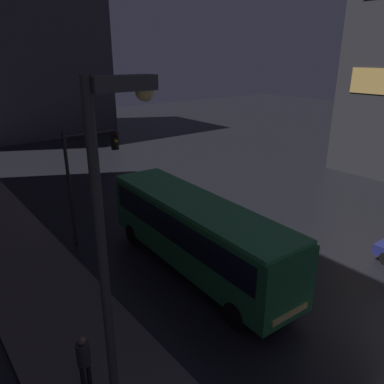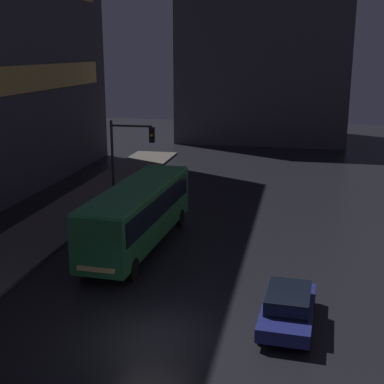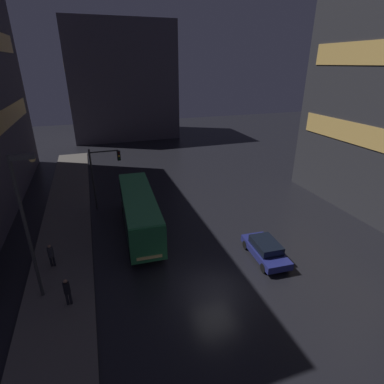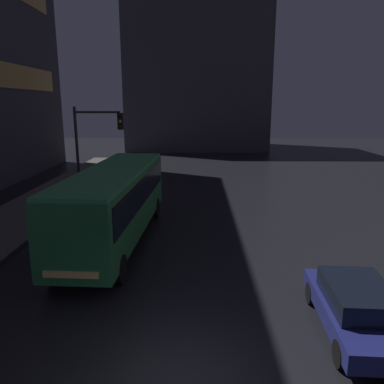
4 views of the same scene
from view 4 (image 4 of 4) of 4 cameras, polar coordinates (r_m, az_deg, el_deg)
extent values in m
cube|color=#56514C|center=(20.17, -27.13, -5.07)|extent=(4.00, 48.00, 0.15)
cube|color=#423D47|center=(52.48, 0.81, 17.36)|extent=(18.00, 12.00, 19.33)
cube|color=#EAC66B|center=(53.13, -9.21, 14.18)|extent=(0.24, 10.20, 1.80)
cube|color=#EAC66B|center=(53.52, -9.44, 20.10)|extent=(0.24, 10.20, 1.80)
cube|color=#236B38|center=(16.42, -11.56, -1.45)|extent=(2.94, 10.62, 2.54)
cube|color=black|center=(16.30, -11.64, 0.32)|extent=(2.96, 9.78, 1.10)
cube|color=#399252|center=(16.13, -11.78, 3.20)|extent=(2.88, 10.40, 0.16)
cube|color=#F4CC72|center=(11.98, -17.98, -11.89)|extent=(1.71, 0.18, 0.20)
cylinder|color=black|center=(13.06, -10.88, -11.47)|extent=(0.30, 1.01, 1.00)
cylinder|color=black|center=(13.77, -20.09, -10.74)|extent=(0.30, 1.01, 1.00)
cylinder|color=black|center=(20.17, -5.50, -2.36)|extent=(0.30, 1.01, 1.00)
cylinder|color=black|center=(20.64, -11.64, -2.22)|extent=(0.30, 1.01, 1.00)
cube|color=navy|center=(11.22, 23.82, -16.50)|extent=(2.08, 4.34, 0.50)
cube|color=black|center=(10.98, 24.08, -14.11)|extent=(1.69, 2.42, 0.55)
cylinder|color=black|center=(9.95, 21.66, -21.97)|extent=(0.24, 0.65, 0.64)
cylinder|color=black|center=(12.78, 25.22, -14.04)|extent=(0.24, 0.65, 0.64)
cylinder|color=black|center=(12.29, 17.67, -14.48)|extent=(0.24, 0.65, 0.64)
cylinder|color=#2D2D2D|center=(22.25, -17.01, 4.88)|extent=(0.16, 0.16, 5.78)
cylinder|color=#2D2D2D|center=(21.69, -14.24, 11.72)|extent=(2.52, 0.12, 0.12)
cube|color=black|center=(21.42, -10.86, 10.53)|extent=(0.30, 0.24, 0.90)
sphere|color=#390706|center=(21.27, -10.97, 11.27)|extent=(0.18, 0.18, 0.18)
sphere|color=gold|center=(21.28, -10.94, 10.51)|extent=(0.18, 0.18, 0.18)
sphere|color=black|center=(21.30, -10.90, 9.76)|extent=(0.18, 0.18, 0.18)
camera|label=1|loc=(13.69, -73.84, 17.09)|focal=35.00mm
camera|label=2|loc=(10.98, 157.14, 8.76)|focal=50.00mm
camera|label=3|loc=(11.24, -139.58, 27.96)|focal=28.00mm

